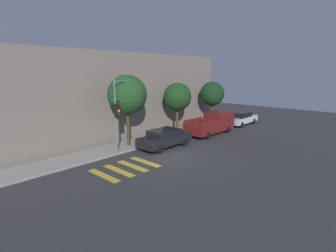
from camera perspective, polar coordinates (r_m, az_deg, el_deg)
The scene contains 11 objects.
ground_plane at distance 17.49m, azimuth 1.20°, elevation -6.94°, with size 60.00×60.00×0.00m, color #333335.
sidewalk at distance 20.50m, azimuth -8.00°, elevation -4.04°, with size 26.00×2.34×0.14m, color gray.
building_row at distance 23.56m, azimuth -15.35°, elevation 6.38°, with size 26.00×6.00×7.15m, color slate.
crosswalk at distance 15.88m, azimuth -9.17°, elevation -9.05°, with size 3.52×2.60×0.00m.
traffic_light_pole at distance 18.14m, azimuth -10.05°, elevation 4.59°, with size 2.43×0.56×5.12m.
sedan_near_corner at distance 19.61m, azimuth -0.72°, elevation -2.63°, with size 4.40×1.75×1.40m.
pickup_truck at distance 24.41m, azimuth 9.50°, elevation 0.52°, with size 5.33×2.07×1.87m.
sedan_middle at distance 29.20m, azimuth 15.53°, elevation 1.68°, with size 4.44×1.85×1.40m.
tree_near_corner at distance 19.44m, azimuth -8.87°, elevation 6.72°, with size 2.87×2.87×5.40m.
tree_midblock at distance 23.38m, azimuth 2.05°, elevation 6.32°, with size 2.50×2.50×4.67m.
tree_far_end at distance 27.80m, azimuth 9.58°, elevation 6.90°, with size 2.51×2.51×4.62m.
Camera 1 is at (-12.41, -10.98, 5.58)m, focal length 28.00 mm.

